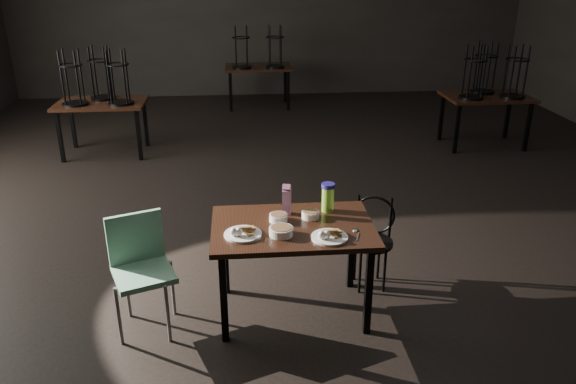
{
  "coord_description": "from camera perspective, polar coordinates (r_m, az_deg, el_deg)",
  "views": [
    {
      "loc": [
        -0.66,
        -5.36,
        2.57
      ],
      "look_at": [
        -0.3,
        -1.25,
        0.85
      ],
      "focal_mm": 35.0,
      "sensor_mm": 36.0,
      "label": 1
    }
  ],
  "objects": [
    {
      "name": "bowl_near",
      "position": [
        4.21,
        -0.99,
        -2.59
      ],
      "size": [
        0.14,
        0.14,
        0.05
      ],
      "color": "white",
      "rests_on": "main_table"
    },
    {
      "name": "bowl_far",
      "position": [
        4.26,
        2.3,
        -2.28
      ],
      "size": [
        0.13,
        0.13,
        0.05
      ],
      "color": "white",
      "rests_on": "main_table"
    },
    {
      "name": "plate_left",
      "position": [
        4.01,
        -4.64,
        -4.11
      ],
      "size": [
        0.27,
        0.27,
        0.09
      ],
      "color": "white",
      "rests_on": "main_table"
    },
    {
      "name": "bg_table_left",
      "position": [
        8.2,
        -18.51,
        8.86
      ],
      "size": [
        1.2,
        0.8,
        1.48
      ],
      "color": "black",
      "rests_on": "ground"
    },
    {
      "name": "school_chair",
      "position": [
        4.25,
        -14.73,
        -6.96
      ],
      "size": [
        0.52,
        0.52,
        0.88
      ],
      "rotation": [
        0.0,
        0.0,
        0.37
      ],
      "color": "#68A383",
      "rests_on": "ground"
    },
    {
      "name": "bowl_big",
      "position": [
        3.99,
        -0.71,
        -3.98
      ],
      "size": [
        0.17,
        0.17,
        0.06
      ],
      "color": "white",
      "rests_on": "main_table"
    },
    {
      "name": "bentwood_chair",
      "position": [
        4.72,
        8.53,
        -4.28
      ],
      "size": [
        0.4,
        0.39,
        0.76
      ],
      "rotation": [
        0.0,
        0.0,
        -0.33
      ],
      "color": "black",
      "rests_on": "ground"
    },
    {
      "name": "juice_carton",
      "position": [
        4.29,
        -0.13,
        -0.83
      ],
      "size": [
        0.07,
        0.07,
        0.25
      ],
      "color": "#811766",
      "rests_on": "main_table"
    },
    {
      "name": "bg_table_right",
      "position": [
        8.65,
        19.62,
        9.39
      ],
      "size": [
        1.2,
        0.8,
        1.48
      ],
      "color": "black",
      "rests_on": "ground"
    },
    {
      "name": "bg_table_far",
      "position": [
        10.48,
        -3.03,
        12.63
      ],
      "size": [
        1.2,
        0.8,
        1.48
      ],
      "color": "black",
      "rests_on": "ground"
    },
    {
      "name": "water_bottle",
      "position": [
        4.34,
        4.07,
        -0.52
      ],
      "size": [
        0.14,
        0.14,
        0.23
      ],
      "color": "#96DE41",
      "rests_on": "main_table"
    },
    {
      "name": "spoon",
      "position": [
        4.08,
        6.86,
        -3.96
      ],
      "size": [
        0.06,
        0.19,
        0.01
      ],
      "color": "silver",
      "rests_on": "main_table"
    },
    {
      "name": "main_table",
      "position": [
        4.19,
        0.49,
        -4.36
      ],
      "size": [
        1.2,
        0.8,
        0.75
      ],
      "color": "black",
      "rests_on": "ground"
    },
    {
      "name": "plate_right",
      "position": [
        3.96,
        4.22,
        -4.42
      ],
      "size": [
        0.26,
        0.26,
        0.08
      ],
      "color": "white",
      "rests_on": "main_table"
    }
  ]
}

